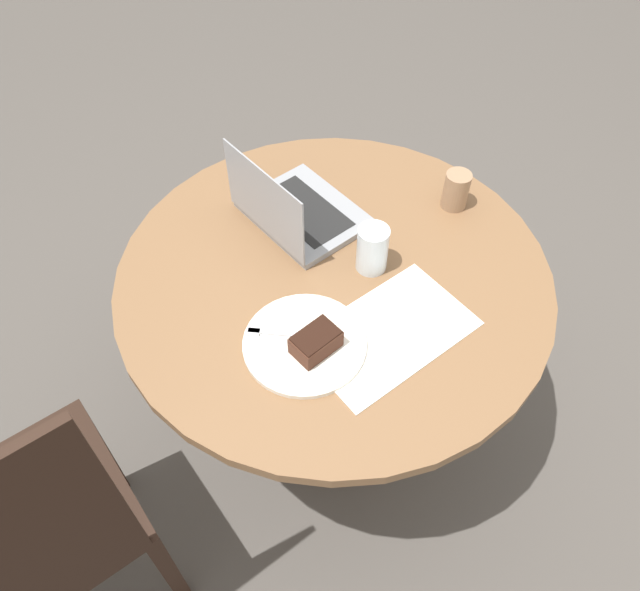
{
  "coord_description": "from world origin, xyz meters",
  "views": [
    {
      "loc": [
        0.82,
        0.53,
        1.81
      ],
      "look_at": [
        0.11,
        0.03,
        0.74
      ],
      "focal_mm": 35.0,
      "sensor_mm": 36.0,
      "label": 1
    }
  ],
  "objects_px": {
    "plate": "(305,344)",
    "coffee_glass": "(456,190)",
    "chair": "(32,542)",
    "laptop": "(295,211)"
  },
  "relations": [
    {
      "from": "plate",
      "to": "laptop",
      "type": "xyz_separation_m",
      "value": [
        -0.3,
        -0.24,
        0.03
      ]
    },
    {
      "from": "laptop",
      "to": "plate",
      "type": "bearing_deg",
      "value": -35.51
    },
    {
      "from": "chair",
      "to": "plate",
      "type": "xyz_separation_m",
      "value": [
        -0.61,
        0.25,
        0.2
      ]
    },
    {
      "from": "chair",
      "to": "coffee_glass",
      "type": "relative_size",
      "value": 10.15
    },
    {
      "from": "plate",
      "to": "coffee_glass",
      "type": "height_order",
      "value": "coffee_glass"
    },
    {
      "from": "plate",
      "to": "laptop",
      "type": "distance_m",
      "value": 0.38
    },
    {
      "from": "chair",
      "to": "laptop",
      "type": "relative_size",
      "value": 2.92
    },
    {
      "from": "plate",
      "to": "coffee_glass",
      "type": "bearing_deg",
      "value": 174.55
    },
    {
      "from": "laptop",
      "to": "coffee_glass",
      "type": "bearing_deg",
      "value": 58.47
    },
    {
      "from": "chair",
      "to": "coffee_glass",
      "type": "bearing_deg",
      "value": 3.58
    }
  ]
}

